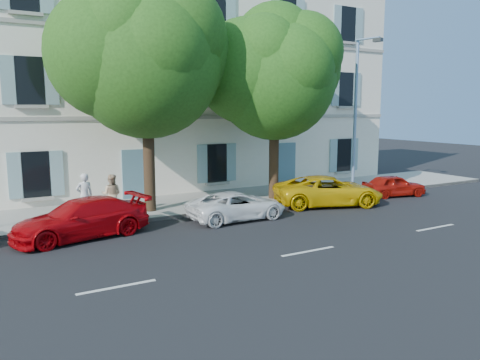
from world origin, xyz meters
TOP-DOWN VIEW (x-y plane):
  - ground at (0.00, 0.00)m, footprint 90.00×90.00m
  - sidewalk at (0.00, 4.45)m, footprint 36.00×4.50m
  - kerb at (0.00, 2.28)m, footprint 36.00×0.16m
  - building at (0.00, 10.20)m, footprint 28.00×7.00m
  - car_red_coupe at (-5.83, 1.15)m, footprint 4.93×2.71m
  - car_white_coupe at (0.16, 0.85)m, footprint 4.08×1.90m
  - car_yellow_supercar at (5.18, 1.20)m, footprint 5.44×3.78m
  - car_red_hatchback at (9.60, 1.34)m, footprint 3.47×1.98m
  - tree_left at (-2.55, 3.54)m, footprint 6.09×6.09m
  - tree_right at (3.57, 3.32)m, footprint 5.70×5.70m
  - street_lamp at (8.11, 2.58)m, footprint 0.37×1.65m
  - pedestrian_a at (-5.22, 3.55)m, footprint 0.67×0.46m
  - pedestrian_b at (-4.15, 3.56)m, footprint 1.01×0.93m

SIDE VIEW (x-z plane):
  - ground at x=0.00m, z-range 0.00..0.00m
  - sidewalk at x=0.00m, z-range 0.00..0.15m
  - kerb at x=0.00m, z-range 0.00..0.16m
  - car_red_hatchback at x=9.60m, z-range 0.00..1.11m
  - car_white_coupe at x=0.16m, z-range 0.00..1.13m
  - car_red_coupe at x=-5.83m, z-range 0.00..1.35m
  - car_yellow_supercar at x=5.18m, z-range 0.00..1.38m
  - pedestrian_b at x=-4.15m, z-range 0.15..1.81m
  - pedestrian_a at x=-5.22m, z-range 0.15..1.93m
  - street_lamp at x=8.11m, z-range 0.66..8.35m
  - tree_right at x=3.57m, z-range 1.39..10.18m
  - building at x=0.00m, z-range 0.00..12.00m
  - tree_left at x=-2.55m, z-range 1.50..10.94m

